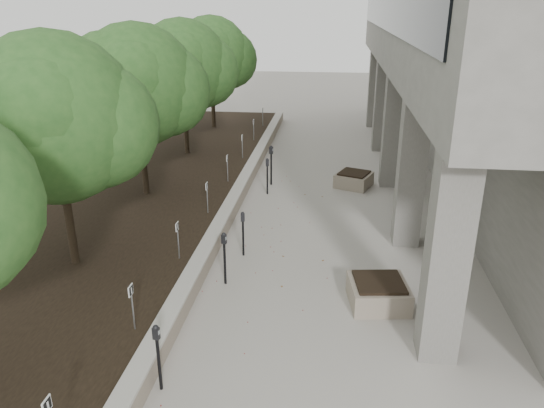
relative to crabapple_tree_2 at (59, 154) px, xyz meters
The scene contains 22 objects.
ground 6.46m from the crabapple_tree_2, 32.01° to the right, with size 90.00×90.00×0.00m, color #A8A29A.
retaining_wall 7.29m from the crabapple_tree_2, 63.63° to the left, with size 0.39×26.00×0.50m, color gray, non-canonical shape.
planting_bed 6.71m from the crabapple_tree_2, 96.65° to the left, with size 7.00×26.00×0.40m, color black.
crabapple_tree_2 is the anchor object (origin of this frame).
crabapple_tree_3 5.00m from the crabapple_tree_2, 90.00° to the left, with size 4.60×4.00×5.44m, color #25501E, non-canonical shape.
crabapple_tree_4 10.00m from the crabapple_tree_2, 90.00° to the left, with size 4.60×4.00×5.44m, color #25501E, non-canonical shape.
crabapple_tree_5 15.00m from the crabapple_tree_2, 90.00° to the left, with size 4.60×4.00×5.44m, color #25501E, non-canonical shape.
parking_sign_2 4.16m from the crabapple_tree_2, 45.58° to the right, with size 0.04×0.22×0.96m, color black, non-canonical shape.
parking_sign_3 3.36m from the crabapple_tree_2, 11.53° to the left, with size 0.04×0.22×0.96m, color black, non-canonical shape.
parking_sign_4 4.82m from the crabapple_tree_2, 55.01° to the left, with size 0.04×0.22×0.96m, color black, non-canonical shape.
parking_sign_5 7.30m from the crabapple_tree_2, 69.35° to the left, with size 0.04×0.22×0.96m, color black, non-canonical shape.
parking_sign_6 10.06m from the crabapple_tree_2, 75.54° to the left, with size 0.04×0.22×0.96m, color black, non-canonical shape.
parking_sign_7 12.93m from the crabapple_tree_2, 78.91° to the left, with size 0.04×0.22×0.96m, color black, non-canonical shape.
parking_sign_8 15.85m from the crabapple_tree_2, 81.02° to the left, with size 0.04×0.22×0.96m, color black, non-canonical shape.
parking_meter_1 5.49m from the crabapple_tree_2, 47.50° to the right, with size 0.13×0.09×1.31m, color black, non-canonical shape.
parking_meter_2 4.42m from the crabapple_tree_2, ahead, with size 0.13×0.09×1.34m, color black, non-canonical shape.
parking_meter_3 4.87m from the crabapple_tree_2, 22.95° to the left, with size 0.12×0.09×1.25m, color black, non-canonical shape.
parking_meter_4 7.91m from the crabapple_tree_2, 59.06° to the left, with size 0.13×0.09×1.31m, color black, non-canonical shape.
parking_meter_5 8.76m from the crabapple_tree_2, 62.63° to the left, with size 0.15×0.11×1.49m, color black, non-canonical shape.
planter_front 7.78m from the crabapple_tree_2, ahead, with size 1.25×1.25×0.58m, color gray, non-canonical shape.
planter_back 10.69m from the crabapple_tree_2, 47.94° to the left, with size 1.17×1.17×0.55m, color gray, non-canonical shape.
berry_scatter 5.98m from the crabapple_tree_2, 23.05° to the left, with size 3.30×14.10×0.02m, color maroon, non-canonical shape.
Camera 1 is at (1.30, -7.58, 6.25)m, focal length 34.21 mm.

